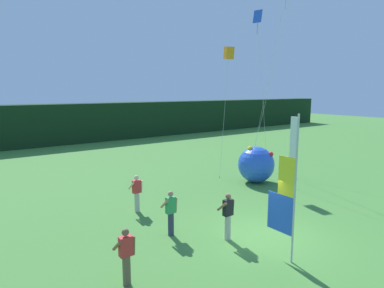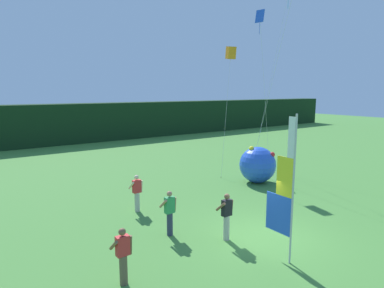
{
  "view_description": "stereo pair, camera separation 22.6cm",
  "coord_description": "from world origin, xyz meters",
  "px_view_note": "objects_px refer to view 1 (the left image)",
  "views": [
    {
      "loc": [
        -8.8,
        -7.51,
        5.26
      ],
      "look_at": [
        -0.54,
        3.75,
        2.99
      ],
      "focal_mm": 30.72,
      "sensor_mm": 36.0,
      "label": 1
    },
    {
      "loc": [
        -8.61,
        -7.64,
        5.26
      ],
      "look_at": [
        -0.54,
        3.75,
        2.99
      ],
      "focal_mm": 30.72,
      "sensor_mm": 36.0,
      "label": 2
    }
  ],
  "objects_px": {
    "kite_cyan_diamond_2": "(282,13)",
    "kite_blue_diamond_3": "(258,28)",
    "person_near_banner": "(137,192)",
    "person_far_left": "(126,255)",
    "kite_orange_box_1": "(229,53)",
    "person_mid_field": "(171,212)",
    "inflatable_balloon": "(256,164)",
    "person_far_right": "(228,215)",
    "banner_flag": "(287,191)"
  },
  "relations": [
    {
      "from": "person_near_banner",
      "to": "inflatable_balloon",
      "type": "relative_size",
      "value": 0.76
    },
    {
      "from": "person_far_right",
      "to": "person_mid_field",
      "type": "bearing_deg",
      "value": 133.98
    },
    {
      "from": "banner_flag",
      "to": "inflatable_balloon",
      "type": "distance_m",
      "value": 8.93
    },
    {
      "from": "inflatable_balloon",
      "to": "kite_blue_diamond_3",
      "type": "xyz_separation_m",
      "value": [
        2.4,
        2.38,
        8.17
      ]
    },
    {
      "from": "person_near_banner",
      "to": "kite_cyan_diamond_2",
      "type": "distance_m",
      "value": 16.51
    },
    {
      "from": "kite_cyan_diamond_2",
      "to": "kite_blue_diamond_3",
      "type": "distance_m",
      "value": 3.21
    },
    {
      "from": "kite_cyan_diamond_2",
      "to": "kite_blue_diamond_3",
      "type": "bearing_deg",
      "value": -170.36
    },
    {
      "from": "inflatable_balloon",
      "to": "kite_blue_diamond_3",
      "type": "height_order",
      "value": "kite_blue_diamond_3"
    },
    {
      "from": "person_near_banner",
      "to": "person_far_right",
      "type": "relative_size",
      "value": 0.96
    },
    {
      "from": "person_far_right",
      "to": "kite_cyan_diamond_2",
      "type": "distance_m",
      "value": 16.88
    },
    {
      "from": "person_far_left",
      "to": "kite_cyan_diamond_2",
      "type": "relative_size",
      "value": 0.13
    },
    {
      "from": "person_near_banner",
      "to": "person_far_right",
      "type": "distance_m",
      "value": 4.59
    },
    {
      "from": "person_far_right",
      "to": "kite_blue_diamond_3",
      "type": "relative_size",
      "value": 0.17
    },
    {
      "from": "person_near_banner",
      "to": "kite_cyan_diamond_2",
      "type": "xyz_separation_m",
      "value": [
        12.97,
        3.05,
        9.75
      ]
    },
    {
      "from": "person_far_right",
      "to": "kite_blue_diamond_3",
      "type": "height_order",
      "value": "kite_blue_diamond_3"
    },
    {
      "from": "person_near_banner",
      "to": "person_mid_field",
      "type": "height_order",
      "value": "person_mid_field"
    },
    {
      "from": "person_far_left",
      "to": "person_mid_field",
      "type": "bearing_deg",
      "value": 35.94
    },
    {
      "from": "person_near_banner",
      "to": "inflatable_balloon",
      "type": "xyz_separation_m",
      "value": [
        7.73,
        0.19,
        0.18
      ]
    },
    {
      "from": "person_far_right",
      "to": "kite_cyan_diamond_2",
      "type": "xyz_separation_m",
      "value": [
        11.62,
        7.44,
        9.71
      ]
    },
    {
      "from": "kite_orange_box_1",
      "to": "kite_blue_diamond_3",
      "type": "xyz_separation_m",
      "value": [
        1.97,
        -0.58,
        1.64
      ]
    },
    {
      "from": "person_far_left",
      "to": "kite_cyan_diamond_2",
      "type": "xyz_separation_m",
      "value": [
        15.73,
        7.88,
        9.76
      ]
    },
    {
      "from": "person_near_banner",
      "to": "person_far_right",
      "type": "xyz_separation_m",
      "value": [
        1.35,
        -4.39,
        0.03
      ]
    },
    {
      "from": "person_far_right",
      "to": "kite_cyan_diamond_2",
      "type": "bearing_deg",
      "value": 32.62
    },
    {
      "from": "person_near_banner",
      "to": "person_far_left",
      "type": "height_order",
      "value": "person_near_banner"
    },
    {
      "from": "person_far_left",
      "to": "inflatable_balloon",
      "type": "height_order",
      "value": "inflatable_balloon"
    },
    {
      "from": "kite_blue_diamond_3",
      "to": "kite_orange_box_1",
      "type": "bearing_deg",
      "value": 163.69
    },
    {
      "from": "person_mid_field",
      "to": "kite_blue_diamond_3",
      "type": "height_order",
      "value": "kite_blue_diamond_3"
    },
    {
      "from": "inflatable_balloon",
      "to": "kite_cyan_diamond_2",
      "type": "distance_m",
      "value": 11.28
    },
    {
      "from": "person_near_banner",
      "to": "inflatable_balloon",
      "type": "distance_m",
      "value": 7.74
    },
    {
      "from": "banner_flag",
      "to": "kite_blue_diamond_3",
      "type": "bearing_deg",
      "value": 47.51
    },
    {
      "from": "person_mid_field",
      "to": "person_far_left",
      "type": "relative_size",
      "value": 1.03
    },
    {
      "from": "person_far_left",
      "to": "inflatable_balloon",
      "type": "distance_m",
      "value": 11.63
    },
    {
      "from": "person_far_left",
      "to": "kite_blue_diamond_3",
      "type": "distance_m",
      "value": 17.05
    },
    {
      "from": "person_mid_field",
      "to": "kite_cyan_diamond_2",
      "type": "height_order",
      "value": "kite_cyan_diamond_2"
    },
    {
      "from": "person_mid_field",
      "to": "person_far_right",
      "type": "xyz_separation_m",
      "value": [
        1.44,
        -1.49,
        0.02
      ]
    },
    {
      "from": "banner_flag",
      "to": "person_mid_field",
      "type": "distance_m",
      "value": 4.27
    },
    {
      "from": "person_far_left",
      "to": "inflatable_balloon",
      "type": "bearing_deg",
      "value": 25.56
    },
    {
      "from": "inflatable_balloon",
      "to": "kite_blue_diamond_3",
      "type": "relative_size",
      "value": 0.21
    },
    {
      "from": "person_mid_field",
      "to": "kite_cyan_diamond_2",
      "type": "distance_m",
      "value": 17.34
    },
    {
      "from": "person_far_left",
      "to": "person_far_right",
      "type": "height_order",
      "value": "person_far_right"
    },
    {
      "from": "person_far_left",
      "to": "kite_blue_diamond_3",
      "type": "height_order",
      "value": "kite_blue_diamond_3"
    },
    {
      "from": "person_mid_field",
      "to": "person_far_left",
      "type": "distance_m",
      "value": 3.29
    },
    {
      "from": "banner_flag",
      "to": "kite_blue_diamond_3",
      "type": "height_order",
      "value": "kite_blue_diamond_3"
    },
    {
      "from": "person_far_right",
      "to": "person_near_banner",
      "type": "bearing_deg",
      "value": 107.11
    },
    {
      "from": "person_mid_field",
      "to": "person_far_right",
      "type": "distance_m",
      "value": 2.08
    },
    {
      "from": "kite_blue_diamond_3",
      "to": "person_far_right",
      "type": "bearing_deg",
      "value": -141.62
    },
    {
      "from": "banner_flag",
      "to": "person_mid_field",
      "type": "relative_size",
      "value": 2.74
    },
    {
      "from": "person_far_left",
      "to": "kite_orange_box_1",
      "type": "relative_size",
      "value": 0.2
    },
    {
      "from": "inflatable_balloon",
      "to": "person_far_left",
      "type": "bearing_deg",
      "value": -154.44
    },
    {
      "from": "kite_orange_box_1",
      "to": "kite_cyan_diamond_2",
      "type": "xyz_separation_m",
      "value": [
        4.81,
        -0.09,
        3.04
      ]
    }
  ]
}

